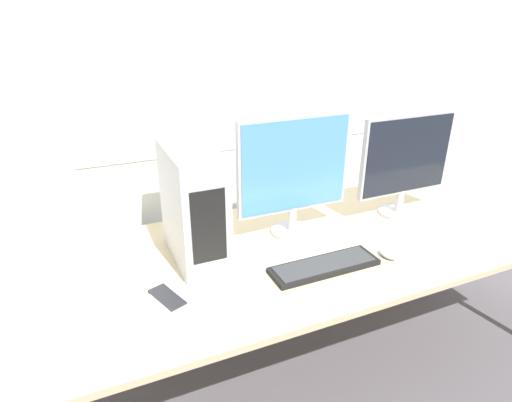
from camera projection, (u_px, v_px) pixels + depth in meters
wall_back at (263, 74)px, 2.11m from camera, size 8.00×0.07×2.70m
desk at (318, 249)px, 1.89m from camera, size 2.51×0.93×0.72m
pc_tower at (193, 205)px, 1.66m from camera, size 0.18×0.40×0.46m
monitor_main at (294, 171)px, 1.82m from camera, size 0.52×0.19×0.54m
monitor_right_near at (406, 161)px, 2.01m from camera, size 0.50×0.19×0.50m
keyboard at (324, 266)px, 1.67m from camera, size 0.44×0.13×0.02m
mouse at (388, 254)px, 1.75m from camera, size 0.06×0.09×0.03m
cell_phone at (167, 297)px, 1.50m from camera, size 0.11×0.17×0.01m
paper_sheet_left at (178, 313)px, 1.43m from camera, size 0.27×0.33×0.00m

